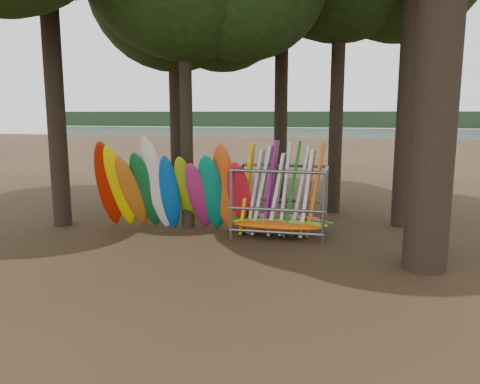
# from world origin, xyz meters

# --- Properties ---
(ground) EXTENTS (120.00, 120.00, 0.00)m
(ground) POSITION_xyz_m (0.00, 0.00, 0.00)
(ground) COLOR #47331E
(ground) RESTS_ON ground
(lake) EXTENTS (160.00, 160.00, 0.00)m
(lake) POSITION_xyz_m (0.00, 60.00, 0.00)
(lake) COLOR gray
(lake) RESTS_ON ground
(far_shore) EXTENTS (160.00, 4.00, 4.00)m
(far_shore) POSITION_xyz_m (0.00, 110.00, 2.00)
(far_shore) COLOR black
(far_shore) RESTS_ON ground
(kayak_row) EXTENTS (5.12, 2.10, 3.11)m
(kayak_row) POSITION_xyz_m (-2.00, 2.00, 1.27)
(kayak_row) COLOR #AF1806
(kayak_row) RESTS_ON ground
(storage_rack) EXTENTS (3.16, 1.52, 2.86)m
(storage_rack) POSITION_xyz_m (1.36, 2.17, 1.00)
(storage_rack) COLOR slate
(storage_rack) RESTS_ON ground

